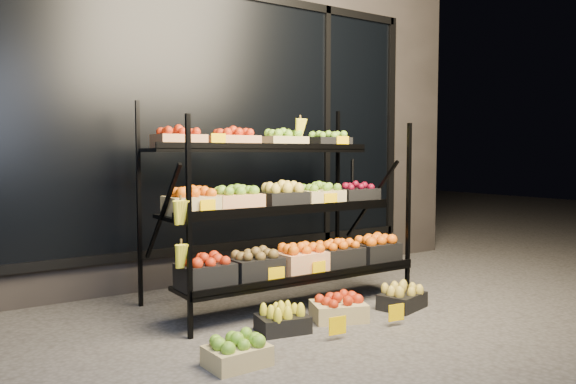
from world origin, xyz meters
TOP-DOWN VIEW (x-y plane):
  - ground at (0.00, 0.00)m, footprint 24.00×24.00m
  - building at (0.00, 2.59)m, footprint 6.00×2.08m
  - display_rack at (-0.01, 0.60)m, footprint 2.18×1.02m
  - tag_floor_a at (-0.23, -0.40)m, footprint 0.13×0.01m
  - tag_floor_b at (0.31, -0.40)m, footprint 0.13×0.01m
  - floor_crate_left at (-1.00, -0.42)m, footprint 0.36×0.27m
  - floor_crate_midleft at (-0.44, -0.05)m, footprint 0.39×0.31m
  - floor_crate_midright at (0.07, -0.05)m, footprint 0.46×0.41m
  - floor_crate_right at (0.68, -0.09)m, footprint 0.42×0.35m

SIDE VIEW (x-z plane):
  - ground at x=0.00m, z-range 0.00..0.00m
  - tag_floor_a at x=-0.23m, z-range 0.00..0.12m
  - tag_floor_b at x=0.31m, z-range 0.00..0.12m
  - floor_crate_midleft at x=-0.44m, z-range -0.01..0.18m
  - floor_crate_left at x=-1.00m, z-range -0.01..0.18m
  - floor_crate_right at x=0.68m, z-range -0.01..0.18m
  - floor_crate_midright at x=0.07m, z-range -0.01..0.19m
  - display_rack at x=-0.01m, z-range -0.05..1.62m
  - building at x=0.00m, z-range 0.00..3.50m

